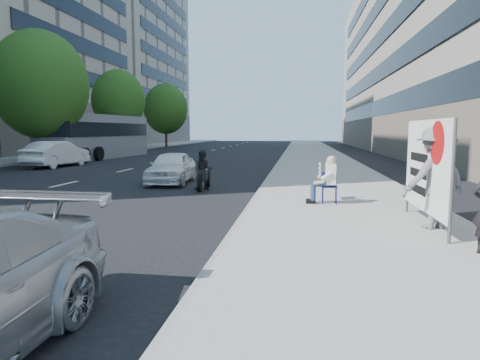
% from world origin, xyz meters
% --- Properties ---
extents(ground, '(160.00, 160.00, 0.00)m').
position_xyz_m(ground, '(0.00, 0.00, 0.00)').
color(ground, black).
rests_on(ground, ground).
extents(near_sidewalk, '(5.00, 120.00, 0.15)m').
position_xyz_m(near_sidewalk, '(4.00, 20.00, 0.07)').
color(near_sidewalk, gray).
rests_on(near_sidewalk, ground).
extents(far_sidewalk, '(4.50, 120.00, 0.15)m').
position_xyz_m(far_sidewalk, '(-16.75, 20.00, 0.07)').
color(far_sidewalk, gray).
rests_on(far_sidewalk, ground).
extents(far_bldg_north, '(22.00, 28.00, 28.00)m').
position_xyz_m(far_bldg_north, '(-30.00, 62.00, 14.00)').
color(far_bldg_north, tan).
rests_on(far_bldg_north, ground).
extents(near_building, '(14.00, 70.00, 20.00)m').
position_xyz_m(near_building, '(17.00, 32.00, 10.00)').
color(near_building, gray).
rests_on(near_building, ground).
extents(tree_far_c, '(6.00, 6.00, 8.47)m').
position_xyz_m(tree_far_c, '(-13.70, 18.00, 5.02)').
color(tree_far_c, '#382616').
rests_on(tree_far_c, ground).
extents(tree_far_d, '(4.80, 4.80, 7.65)m').
position_xyz_m(tree_far_d, '(-13.70, 30.00, 4.89)').
color(tree_far_d, '#382616').
rests_on(tree_far_d, ground).
extents(tree_far_e, '(5.40, 5.40, 7.89)m').
position_xyz_m(tree_far_e, '(-13.70, 44.00, 4.78)').
color(tree_far_e, '#382616').
rests_on(tree_far_e, ground).
extents(seated_protester, '(0.83, 1.12, 1.31)m').
position_xyz_m(seated_protester, '(3.48, 3.99, 0.87)').
color(seated_protester, navy).
rests_on(seated_protester, near_sidewalk).
extents(jogger, '(1.51, 1.16, 2.07)m').
position_xyz_m(jogger, '(5.49, 1.26, 1.18)').
color(jogger, slate).
rests_on(jogger, near_sidewalk).
extents(protest_banner, '(0.08, 3.06, 2.20)m').
position_xyz_m(protest_banner, '(5.38, 1.50, 1.40)').
color(protest_banner, '#4C4C4C').
rests_on(protest_banner, near_sidewalk).
extents(white_sedan_near, '(1.78, 3.91, 1.30)m').
position_xyz_m(white_sedan_near, '(-2.36, 8.94, 0.65)').
color(white_sedan_near, white).
rests_on(white_sedan_near, ground).
extents(white_sedan_mid, '(1.94, 4.69, 1.51)m').
position_xyz_m(white_sedan_mid, '(-11.40, 15.67, 0.75)').
color(white_sedan_mid, white).
rests_on(white_sedan_mid, ground).
extents(motorcycle, '(0.75, 2.05, 1.42)m').
position_xyz_m(motorcycle, '(-0.65, 7.22, 0.64)').
color(motorcycle, black).
rests_on(motorcycle, ground).
extents(bus, '(3.51, 12.22, 3.30)m').
position_xyz_m(bus, '(-12.52, 23.30, 1.64)').
color(bus, slate).
rests_on(bus, ground).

